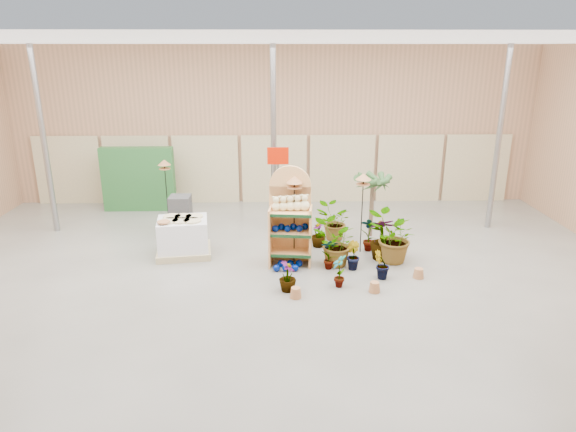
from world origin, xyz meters
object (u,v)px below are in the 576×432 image
bird_table_front (294,183)px  potted_plant_2 (335,244)px  display_shelf (290,220)px  pallet_stack (183,237)px

bird_table_front → potted_plant_2: bearing=-14.4°
display_shelf → potted_plant_2: bearing=-6.7°
pallet_stack → potted_plant_2: 3.36m
bird_table_front → potted_plant_2: bird_table_front is taller
pallet_stack → potted_plant_2: size_ratio=1.30×
potted_plant_2 → pallet_stack: bearing=168.2°
pallet_stack → bird_table_front: bird_table_front is taller
pallet_stack → potted_plant_2: potted_plant_2 is taller
display_shelf → pallet_stack: size_ratio=1.63×
bird_table_front → potted_plant_2: (0.85, -0.22, -1.27)m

